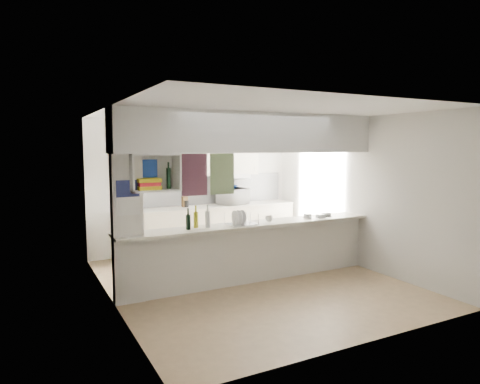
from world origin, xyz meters
TOP-DOWN VIEW (x-y plane):
  - floor at (0.00, 0.00)m, footprint 4.80×4.80m
  - ceiling at (0.00, 0.00)m, footprint 4.80×4.80m
  - wall_back at (0.00, 2.40)m, footprint 4.20×0.00m
  - wall_left at (-2.10, 0.00)m, footprint 0.00×4.80m
  - wall_right at (2.10, 0.00)m, footprint 0.00×4.80m
  - servery_partition at (-0.17, 0.00)m, footprint 4.20×0.50m
  - cubby_shelf at (-1.57, -0.06)m, footprint 0.65×0.35m
  - kitchen_run at (0.16, 2.14)m, footprint 3.60×0.63m
  - microwave at (0.72, 2.09)m, footprint 0.67×0.54m
  - bowl at (0.69, 2.11)m, footprint 0.26×0.26m
  - dish_rack at (-0.20, -0.03)m, footprint 0.45×0.35m
  - cup at (0.27, -0.06)m, footprint 0.13×0.13m
  - wine_bottles at (-0.89, 0.01)m, footprint 0.37×0.15m
  - plastic_tubs at (1.24, -0.01)m, footprint 0.53×0.22m
  - utensil_jar at (-0.27, 2.15)m, footprint 0.09×0.09m
  - knife_block at (-0.29, 2.18)m, footprint 0.11×0.09m

SIDE VIEW (x-z plane):
  - floor at x=0.00m, z-range 0.00..0.00m
  - kitchen_run at x=0.16m, z-range -0.29..1.95m
  - plastic_tubs at x=1.24m, z-range 0.92..0.98m
  - cup at x=0.27m, z-range 0.94..1.03m
  - utensil_jar at x=-0.27m, z-range 0.92..1.05m
  - dish_rack at x=-0.20m, z-range 0.89..1.13m
  - knife_block at x=-0.29m, z-range 0.92..1.13m
  - wine_bottles at x=-0.89m, z-range 0.87..1.21m
  - microwave at x=0.72m, z-range 0.92..1.24m
  - bowl at x=0.69m, z-range 1.24..1.31m
  - wall_back at x=0.00m, z-range -0.80..3.40m
  - wall_left at x=-2.10m, z-range -1.10..3.70m
  - wall_right at x=2.10m, z-range -1.10..3.70m
  - servery_partition at x=-0.17m, z-range 0.36..2.96m
  - cubby_shelf at x=-1.57m, z-range 1.46..1.96m
  - ceiling at x=0.00m, z-range 2.60..2.60m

